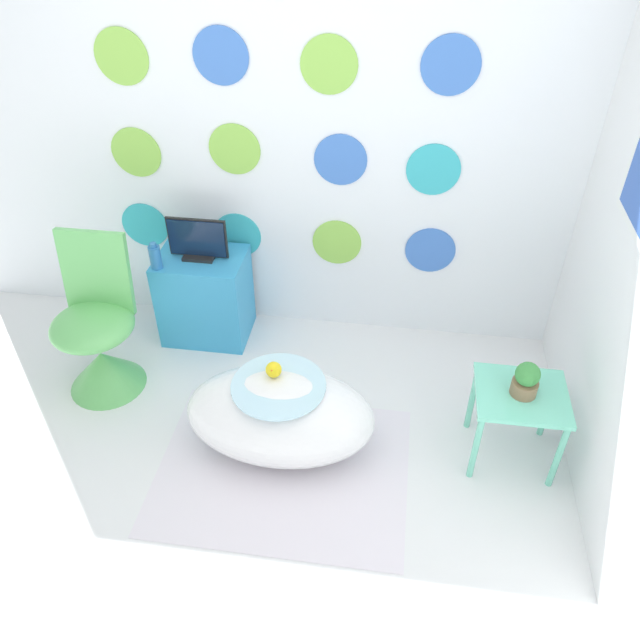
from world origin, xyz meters
TOP-DOWN VIEW (x-y plane):
  - ground_plane at (0.00, 0.00)m, footprint 12.00×12.00m
  - wall_back_dotted at (0.00, 1.73)m, footprint 4.28×0.05m
  - rug at (0.20, 0.47)m, footprint 1.26×0.98m
  - bathtub at (0.17, 0.62)m, footprint 0.96×0.57m
  - rubber_duck at (0.14, 0.66)m, footprint 0.08×0.09m
  - chair at (-0.92, 0.95)m, footprint 0.45×0.45m
  - tv_cabinet at (-0.47, 1.49)m, footprint 0.52×0.39m
  - tv at (-0.47, 1.49)m, footprint 0.35×0.12m
  - vase at (-0.68, 1.35)m, footprint 0.07×0.07m
  - side_table at (1.33, 0.74)m, footprint 0.44×0.39m
  - potted_plant_left at (1.33, 0.74)m, footprint 0.13×0.13m

SIDE VIEW (x-z plane):
  - ground_plane at x=0.00m, z-range 0.00..0.00m
  - rug at x=0.20m, z-range 0.00..0.01m
  - bathtub at x=0.17m, z-range 0.00..0.46m
  - tv_cabinet at x=-0.47m, z-range 0.00..0.57m
  - chair at x=-0.92m, z-range -0.17..0.74m
  - side_table at x=1.33m, z-range 0.14..0.58m
  - rubber_duck at x=0.14m, z-range 0.46..0.55m
  - potted_plant_left at x=1.33m, z-range 0.44..0.62m
  - vase at x=-0.68m, z-range 0.56..0.72m
  - tv at x=-0.47m, z-range 0.55..0.81m
  - wall_back_dotted at x=0.00m, z-range 0.00..2.60m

